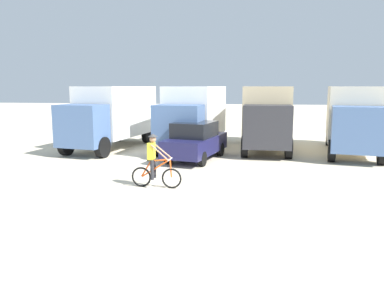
{
  "coord_description": "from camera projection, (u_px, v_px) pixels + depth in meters",
  "views": [
    {
      "loc": [
        1.73,
        -11.04,
        3.36
      ],
      "look_at": [
        -0.28,
        3.43,
        1.1
      ],
      "focal_mm": 35.03,
      "sensor_mm": 36.0,
      "label": 1
    }
  ],
  "objects": [
    {
      "name": "box_truck_avon_van",
      "position": [
        194.0,
        114.0,
        20.23
      ],
      "size": [
        3.13,
        6.98,
        3.35
      ],
      "color": "white",
      "rests_on": "ground"
    },
    {
      "name": "sedan_parked",
      "position": [
        196.0,
        141.0,
        17.18
      ],
      "size": [
        2.7,
        4.5,
        1.76
      ],
      "color": "#1E1E4C",
      "rests_on": "ground"
    },
    {
      "name": "box_truck_white_box",
      "position": [
        112.0,
        114.0,
        20.35
      ],
      "size": [
        3.5,
        7.05,
        3.35
      ],
      "color": "white",
      "rests_on": "ground"
    },
    {
      "name": "box_truck_tan_camper",
      "position": [
        266.0,
        114.0,
        20.08
      ],
      "size": [
        2.59,
        6.82,
        3.35
      ],
      "color": "#CCB78E",
      "rests_on": "ground"
    },
    {
      "name": "cyclist_orange_shirt",
      "position": [
        154.0,
        163.0,
        12.42
      ],
      "size": [
        1.73,
        0.52,
        1.82
      ],
      "color": "black",
      "rests_on": "ground"
    },
    {
      "name": "box_truck_cream_rv",
      "position": [
        353.0,
        116.0,
        18.77
      ],
      "size": [
        3.52,
        7.06,
        3.35
      ],
      "color": "beige",
      "rests_on": "ground"
    },
    {
      "name": "ground_plane",
      "position": [
        186.0,
        196.0,
        11.55
      ],
      "size": [
        120.0,
        120.0,
        0.0
      ],
      "primitive_type": "plane",
      "color": "beige"
    }
  ]
}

